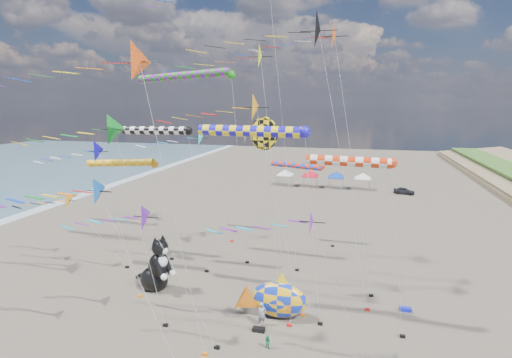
{
  "coord_description": "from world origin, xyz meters",
  "views": [
    {
      "loc": [
        7.75,
        -17.44,
        16.45
      ],
      "look_at": [
        0.23,
        12.0,
        10.62
      ],
      "focal_mm": 28.0,
      "sensor_mm": 36.0,
      "label": 1
    }
  ],
  "objects_px": {
    "person_adult": "(262,314)",
    "cat_inflatable": "(156,262)",
    "fish_inflatable": "(278,299)",
    "parked_car": "(404,191)",
    "child_green": "(267,342)",
    "child_blue": "(269,312)"
  },
  "relations": [
    {
      "from": "fish_inflatable",
      "to": "person_adult",
      "type": "distance_m",
      "value": 1.84
    },
    {
      "from": "cat_inflatable",
      "to": "fish_inflatable",
      "type": "xyz_separation_m",
      "value": [
        11.37,
        -1.96,
        -1.07
      ]
    },
    {
      "from": "child_green",
      "to": "parked_car",
      "type": "height_order",
      "value": "parked_car"
    },
    {
      "from": "person_adult",
      "to": "parked_car",
      "type": "height_order",
      "value": "person_adult"
    },
    {
      "from": "fish_inflatable",
      "to": "parked_car",
      "type": "distance_m",
      "value": 49.48
    },
    {
      "from": "person_adult",
      "to": "cat_inflatable",
      "type": "bearing_deg",
      "value": 120.71
    },
    {
      "from": "fish_inflatable",
      "to": "parked_car",
      "type": "bearing_deg",
      "value": 73.6
    },
    {
      "from": "child_green",
      "to": "child_blue",
      "type": "height_order",
      "value": "child_green"
    },
    {
      "from": "cat_inflatable",
      "to": "fish_inflatable",
      "type": "relative_size",
      "value": 0.88
    },
    {
      "from": "cat_inflatable",
      "to": "fish_inflatable",
      "type": "distance_m",
      "value": 11.59
    },
    {
      "from": "fish_inflatable",
      "to": "person_adult",
      "type": "height_order",
      "value": "fish_inflatable"
    },
    {
      "from": "cat_inflatable",
      "to": "person_adult",
      "type": "distance_m",
      "value": 11.1
    },
    {
      "from": "cat_inflatable",
      "to": "child_green",
      "type": "bearing_deg",
      "value": -8.18
    },
    {
      "from": "child_blue",
      "to": "fish_inflatable",
      "type": "bearing_deg",
      "value": -6.63
    },
    {
      "from": "fish_inflatable",
      "to": "child_blue",
      "type": "relative_size",
      "value": 6.3
    },
    {
      "from": "cat_inflatable",
      "to": "child_blue",
      "type": "height_order",
      "value": "cat_inflatable"
    },
    {
      "from": "parked_car",
      "to": "child_blue",
      "type": "bearing_deg",
      "value": 176.99
    },
    {
      "from": "person_adult",
      "to": "child_blue",
      "type": "height_order",
      "value": "person_adult"
    },
    {
      "from": "person_adult",
      "to": "child_green",
      "type": "relative_size",
      "value": 1.87
    },
    {
      "from": "child_green",
      "to": "child_blue",
      "type": "distance_m",
      "value": 4.08
    },
    {
      "from": "child_green",
      "to": "child_blue",
      "type": "relative_size",
      "value": 1.07
    },
    {
      "from": "cat_inflatable",
      "to": "person_adult",
      "type": "height_order",
      "value": "cat_inflatable"
    }
  ]
}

